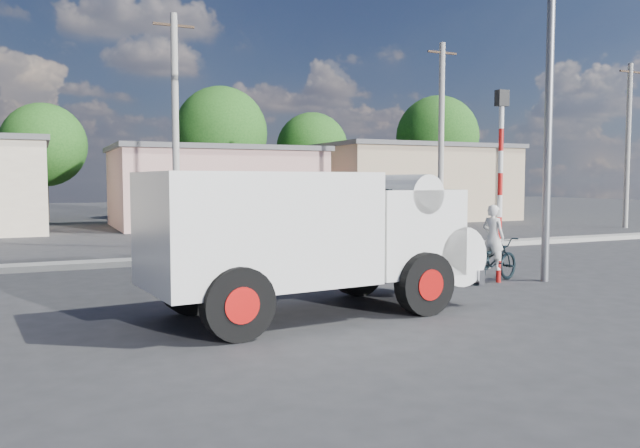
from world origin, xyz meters
name	(u,v)px	position (x,y,z in m)	size (l,w,h in m)	color
ground_plane	(416,306)	(0.00, 0.00, 0.00)	(120.00, 120.00, 0.00)	#2C2C2F
median	(270,255)	(0.00, 8.00, 0.08)	(40.00, 0.80, 0.16)	#99968E
truck	(318,236)	(-1.95, 0.16, 1.37)	(6.17, 2.88, 2.47)	black
bicycle	(493,260)	(3.06, 1.54, 0.51)	(0.67, 1.93, 1.02)	black
cyclist	(493,250)	(3.06, 1.54, 0.74)	(0.54, 0.36, 1.49)	silver
car_cream	(420,219)	(9.07, 13.66, 0.64)	(1.36, 3.91, 1.29)	beige
car_red	(397,213)	(10.73, 18.31, 0.65)	(1.53, 3.81, 1.30)	#A91107
traffic_pole	(500,169)	(3.20, 1.50, 2.59)	(0.28, 0.18, 4.36)	red
streetlight	(544,64)	(4.14, 1.20, 4.96)	(2.34, 0.22, 9.00)	slate
building_row	(198,184)	(1.10, 22.00, 2.13)	(37.80, 7.30, 4.44)	beige
tree_row	(215,138)	(3.76, 28.45, 4.99)	(43.62, 7.43, 8.42)	#38281E
utility_poles	(315,135)	(3.25, 12.00, 4.07)	(35.40, 0.24, 8.00)	#99968E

